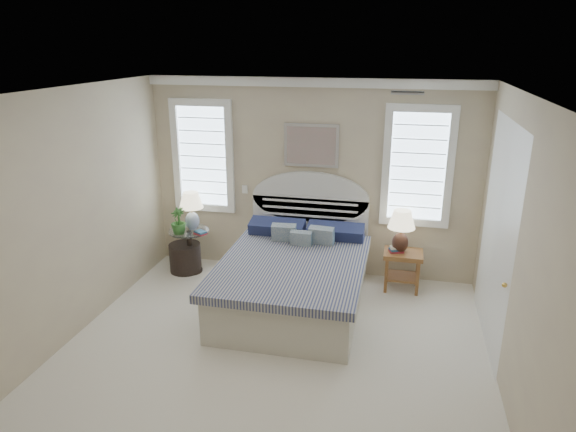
# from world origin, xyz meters

# --- Properties ---
(floor) EXTENTS (4.50, 5.00, 0.01)m
(floor) POSITION_xyz_m (0.00, 0.00, 0.00)
(floor) COLOR #EDE3CA
(floor) RESTS_ON ground
(ceiling) EXTENTS (4.50, 5.00, 0.01)m
(ceiling) POSITION_xyz_m (0.00, 0.00, 2.70)
(ceiling) COLOR white
(ceiling) RESTS_ON wall_back
(wall_back) EXTENTS (4.50, 0.02, 2.70)m
(wall_back) POSITION_xyz_m (0.00, 2.50, 1.35)
(wall_back) COLOR beige
(wall_back) RESTS_ON floor
(wall_left) EXTENTS (0.02, 5.00, 2.70)m
(wall_left) POSITION_xyz_m (-2.25, 0.00, 1.35)
(wall_left) COLOR beige
(wall_left) RESTS_ON floor
(wall_right) EXTENTS (0.02, 5.00, 2.70)m
(wall_right) POSITION_xyz_m (2.25, 0.00, 1.35)
(wall_right) COLOR beige
(wall_right) RESTS_ON floor
(crown_molding) EXTENTS (4.50, 0.08, 0.12)m
(crown_molding) POSITION_xyz_m (0.00, 2.46, 2.64)
(crown_molding) COLOR white
(crown_molding) RESTS_ON wall_back
(hvac_vent) EXTENTS (0.30, 0.20, 0.02)m
(hvac_vent) POSITION_xyz_m (1.20, 0.80, 2.68)
(hvac_vent) COLOR #B2B2B2
(hvac_vent) RESTS_ON ceiling
(switch_plate) EXTENTS (0.08, 0.01, 0.12)m
(switch_plate) POSITION_xyz_m (-0.95, 2.48, 1.15)
(switch_plate) COLOR white
(switch_plate) RESTS_ON wall_back
(window_left) EXTENTS (0.90, 0.06, 1.60)m
(window_left) POSITION_xyz_m (-1.55, 2.48, 1.60)
(window_left) COLOR #C9E5FF
(window_left) RESTS_ON wall_back
(window_right) EXTENTS (0.90, 0.06, 1.60)m
(window_right) POSITION_xyz_m (1.40, 2.48, 1.60)
(window_right) COLOR #C9E5FF
(window_right) RESTS_ON wall_back
(painting) EXTENTS (0.74, 0.04, 0.58)m
(painting) POSITION_xyz_m (0.00, 2.46, 1.82)
(painting) COLOR silver
(painting) RESTS_ON wall_back
(closet_door) EXTENTS (0.02, 1.80, 2.40)m
(closet_door) POSITION_xyz_m (2.23, 1.20, 1.20)
(closet_door) COLOR white
(closet_door) RESTS_ON floor
(bed) EXTENTS (1.72, 2.28, 1.47)m
(bed) POSITION_xyz_m (0.00, 1.46, 0.39)
(bed) COLOR #B6B09F
(bed) RESTS_ON floor
(side_table_left) EXTENTS (0.56, 0.56, 0.63)m
(side_table_left) POSITION_xyz_m (-1.65, 2.05, 0.39)
(side_table_left) COLOR black
(side_table_left) RESTS_ON floor
(nightstand_right) EXTENTS (0.50, 0.40, 0.53)m
(nightstand_right) POSITION_xyz_m (1.30, 2.15, 0.39)
(nightstand_right) COLOR brown
(nightstand_right) RESTS_ON floor
(floor_pot) EXTENTS (0.46, 0.46, 0.41)m
(floor_pot) POSITION_xyz_m (-1.73, 2.06, 0.20)
(floor_pot) COLOR black
(floor_pot) RESTS_ON floor
(lamp_left) EXTENTS (0.44, 0.44, 0.54)m
(lamp_left) POSITION_xyz_m (-1.62, 2.12, 0.96)
(lamp_left) COLOR silver
(lamp_left) RESTS_ON side_table_left
(lamp_right) EXTENTS (0.42, 0.42, 0.57)m
(lamp_right) POSITION_xyz_m (1.25, 2.16, 0.88)
(lamp_right) COLOR black
(lamp_right) RESTS_ON nightstand_right
(potted_plant) EXTENTS (0.25, 0.25, 0.37)m
(potted_plant) POSITION_xyz_m (-1.73, 1.90, 0.81)
(potted_plant) COLOR #417D32
(potted_plant) RESTS_ON side_table_left
(books_left) EXTENTS (0.20, 0.17, 0.04)m
(books_left) POSITION_xyz_m (-1.43, 1.94, 0.65)
(books_left) COLOR #A22835
(books_left) RESTS_ON side_table_left
(books_right) EXTENTS (0.21, 0.18, 0.07)m
(books_right) POSITION_xyz_m (1.20, 2.14, 0.56)
(books_right) COLOR #A22835
(books_right) RESTS_ON nightstand_right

